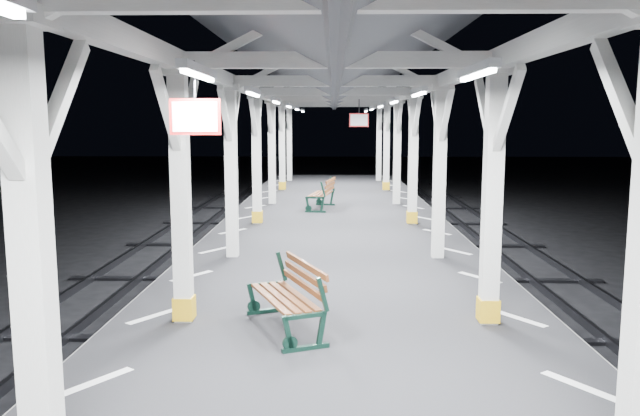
{
  "coord_description": "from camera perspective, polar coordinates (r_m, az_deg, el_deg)",
  "views": [
    {
      "loc": [
        -0.03,
        -5.94,
        3.61
      ],
      "look_at": [
        -0.25,
        4.29,
        2.2
      ],
      "focal_mm": 35.0,
      "sensor_mm": 36.0,
      "label": 1
    }
  ],
  "objects": [
    {
      "name": "hazard_stripes_right",
      "position": [
        6.95,
        22.86,
        -14.84
      ],
      "size": [
        1.0,
        48.0,
        0.01
      ],
      "primitive_type": "cube",
      "color": "silver",
      "rests_on": "platform"
    },
    {
      "name": "bench_mid",
      "position": [
        7.95,
        -2.63,
        -7.87
      ],
      "size": [
        1.14,
        1.69,
        0.86
      ],
      "rotation": [
        0.0,
        0.0,
        0.4
      ],
      "color": "#102F25",
      "rests_on": "platform"
    },
    {
      "name": "hazard_stripes_left",
      "position": [
        6.92,
        -19.99,
        -14.77
      ],
      "size": [
        1.0,
        48.0,
        0.01
      ],
      "primitive_type": "cube",
      "color": "silver",
      "rests_on": "platform"
    },
    {
      "name": "bench_far",
      "position": [
        18.83,
        0.35,
        1.39
      ],
      "size": [
        0.9,
        1.78,
        0.92
      ],
      "rotation": [
        0.0,
        0.0,
        -0.17
      ],
      "color": "#102F25",
      "rests_on": "platform"
    },
    {
      "name": "canopy",
      "position": [
        6.0,
        1.6,
        16.91
      ],
      "size": [
        5.4,
        49.0,
        4.65
      ],
      "color": "silver",
      "rests_on": "platform"
    }
  ]
}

